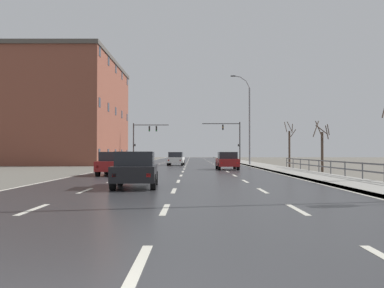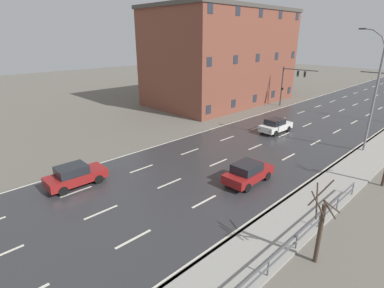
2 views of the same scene
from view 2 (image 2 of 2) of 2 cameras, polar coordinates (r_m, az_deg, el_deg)
name	(u,v)px [view 2 (image 2 of 2)]	position (r m, az deg, el deg)	size (l,w,h in m)	color
ground_plane	(297,130)	(36.00, 19.51, 2.56)	(160.00, 160.00, 0.12)	#666056
road_asphalt_strip	(338,112)	(46.75, 26.32, 5.57)	(14.00, 120.00, 0.03)	#303033
street_lamp_midground	(373,94)	(30.58, 31.56, 8.14)	(2.36, 0.24, 10.77)	slate
traffic_signal_left	(291,80)	(46.67, 18.48, 11.64)	(5.27, 0.36, 5.83)	#38383A
car_near_right	(248,172)	(21.84, 10.74, -5.41)	(1.89, 4.13, 1.57)	maroon
car_far_right	(75,175)	(22.62, -21.63, -5.62)	(1.89, 4.13, 1.57)	maroon
car_near_left	(276,125)	(33.94, 15.81, 3.46)	(1.99, 4.18, 1.57)	silver
brick_building	(221,57)	(48.52, 5.68, 16.43)	(13.72, 22.98, 14.10)	brown
bare_tree_mid	(320,227)	(15.08, 23.49, -14.53)	(1.39, 1.48, 4.07)	#423328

